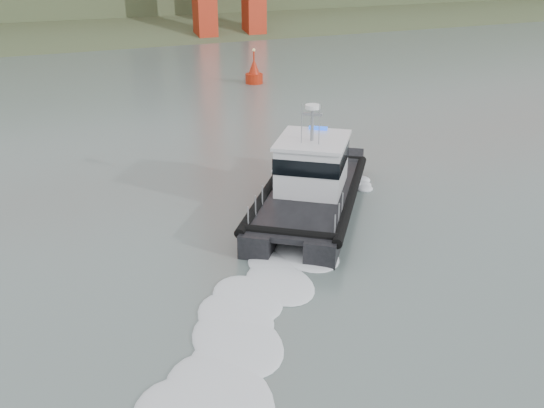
# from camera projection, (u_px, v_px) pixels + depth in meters

# --- Properties ---
(ground) EXTENTS (400.00, 400.00, 0.00)m
(ground) POSITION_uv_depth(u_px,v_px,m) (398.00, 330.00, 22.88)
(ground) COLOR #4F5D5A
(ground) RESTS_ON ground
(patrol_boat) EXTENTS (11.23, 12.62, 6.05)m
(patrol_boat) POSITION_uv_depth(u_px,v_px,m) (311.00, 184.00, 32.67)
(patrol_boat) COLOR black
(patrol_boat) RESTS_ON ground
(nav_buoy) EXTENTS (1.82, 1.82, 3.79)m
(nav_buoy) POSITION_uv_depth(u_px,v_px,m) (254.00, 74.00, 63.03)
(nav_buoy) COLOR #A7200B
(nav_buoy) RESTS_ON ground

